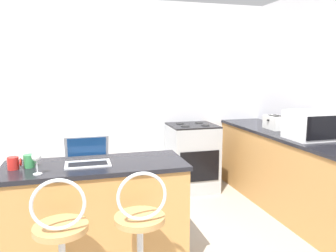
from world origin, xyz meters
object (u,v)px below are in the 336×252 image
at_px(wine_glass_short, 36,158).
at_px(mug_red, 14,163).
at_px(toaster, 276,122).
at_px(laptop, 87,156).
at_px(bar_stool_far, 141,246).
at_px(mug_green, 30,161).
at_px(microwave, 314,125).
at_px(stove_range, 192,157).

relative_size(wine_glass_short, mug_red, 1.63).
bearing_deg(toaster, laptop, -157.12).
xyz_separation_m(bar_stool_far, wine_glass_short, (-0.66, 0.37, 0.56)).
height_order(wine_glass_short, mug_green, wine_glass_short).
bearing_deg(bar_stool_far, laptop, 117.94).
height_order(microwave, mug_red, microwave).
height_order(microwave, mug_green, microwave).
bearing_deg(wine_glass_short, mug_red, 136.10).
bearing_deg(microwave, bar_stool_far, -156.06).
xyz_separation_m(laptop, microwave, (2.37, 0.33, 0.10)).
bearing_deg(toaster, microwave, -87.72).
relative_size(microwave, mug_green, 5.51).
bearing_deg(mug_green, mug_red, -166.58).
height_order(laptop, microwave, microwave).
bearing_deg(stove_range, laptop, -132.17).
bearing_deg(wine_glass_short, microwave, 11.22).
relative_size(stove_range, mug_green, 9.59).
distance_m(bar_stool_far, toaster, 2.62).
relative_size(microwave, mug_red, 5.46).
bearing_deg(mug_red, stove_range, 39.51).
distance_m(stove_range, mug_red, 2.62).
distance_m(microwave, mug_red, 2.93).
bearing_deg(stove_range, bar_stool_far, -117.54).
xyz_separation_m(microwave, wine_glass_short, (-2.72, -0.54, -0.03)).
bearing_deg(mug_green, laptop, 1.11).
distance_m(bar_stool_far, microwave, 2.33).
relative_size(laptop, stove_range, 0.37).
xyz_separation_m(laptop, wine_glass_short, (-0.35, -0.21, 0.07)).
distance_m(microwave, wine_glass_short, 2.77).
distance_m(bar_stool_far, stove_range, 2.46).
height_order(toaster, wine_glass_short, toaster).
relative_size(bar_stool_far, microwave, 1.91).
relative_size(microwave, stove_range, 0.57).
bearing_deg(laptop, mug_green, -178.89).
bearing_deg(mug_red, laptop, 3.63).
distance_m(stove_range, mug_green, 2.52).
distance_m(stove_range, wine_glass_short, 2.61).
distance_m(bar_stool_far, mug_green, 1.05).
xyz_separation_m(bar_stool_far, laptop, (-0.31, 0.58, 0.50)).
bearing_deg(toaster, bar_stool_far, -142.29).
height_order(stove_range, mug_green, mug_green).
bearing_deg(wine_glass_short, bar_stool_far, -29.61).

